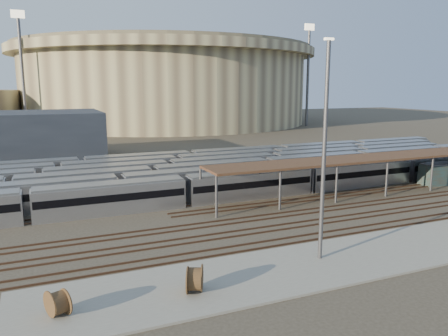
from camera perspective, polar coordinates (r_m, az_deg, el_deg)
ground at (r=54.16m, az=7.44°, el=-5.83°), size 420.00×420.00×0.00m
apron at (r=39.68m, az=12.28°, el=-12.08°), size 50.00×9.00×0.20m
subway_trains at (r=68.82m, az=-2.35°, el=-0.66°), size 128.66×23.90×3.60m
inspection_shed at (r=69.52m, az=21.66°, el=1.37°), size 60.30×6.00×5.30m
empty_tracks at (r=50.09m, az=10.36°, el=-7.18°), size 170.00×9.62×0.18m
stadium at (r=191.72m, az=-7.59°, el=10.89°), size 124.00×124.00×32.50m
floodlight_0 at (r=154.78m, az=-24.86°, el=11.66°), size 4.00×1.00×38.40m
floodlight_2 at (r=174.02m, az=10.91°, el=12.21°), size 4.00×1.00×38.40m
floodlight_3 at (r=205.39m, az=-18.82°, el=11.57°), size 4.00×1.00×38.40m
cable_reel_west at (r=33.39m, az=-3.84°, el=-14.26°), size 1.87×2.32×2.04m
cable_reel_east at (r=32.26m, az=-20.89°, el=-16.14°), size 1.63×2.05×1.81m
yard_light_pole at (r=38.11m, az=12.95°, el=2.05°), size 0.81×0.36×18.94m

